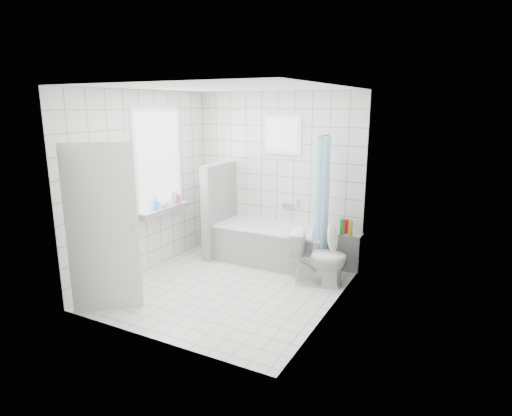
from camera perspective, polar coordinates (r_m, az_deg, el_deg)
The scene contains 19 objects.
ground at distance 5.88m, azimuth -3.58°, elevation -10.47°, with size 3.00×3.00×0.00m, color white.
ceiling at distance 5.38m, azimuth -4.00°, elevation 15.74°, with size 3.00×3.00×0.00m, color white.
wall_back at distance 6.79m, azimuth 2.83°, elevation 4.28°, with size 2.80×0.02×2.60m, color white.
wall_front at distance 4.31m, azimuth -14.21°, elevation -1.56°, with size 2.80×0.02×2.60m, color white.
wall_left at distance 6.32m, azimuth -14.71°, elevation 3.15°, with size 0.02×3.00×2.60m, color white.
wall_right at distance 4.92m, azimuth 10.30°, elevation 0.49°, with size 0.02×3.00×2.60m, color white.
window_left at distance 6.46m, azimuth -12.79°, elevation 6.18°, with size 0.01×0.90×1.40m, color white.
window_back at distance 6.63m, azimuth 3.53°, elevation 9.71°, with size 0.50×0.01×0.50m, color white.
window_sill at distance 6.57m, azimuth -12.15°, elevation -0.24°, with size 0.18×1.02×0.08m, color white.
door at distance 5.23m, azimuth -19.76°, elevation -2.72°, with size 0.04×0.80×2.00m, color silver.
bathtub at distance 6.65m, azimuth 2.30°, elevation -4.88°, with size 1.74×0.77×0.58m.
partition_wall at distance 6.92m, azimuth -4.87°, elevation -0.22°, with size 0.15×0.85×1.50m, color white.
tiled_ledge at distance 6.52m, azimuth 12.11°, elevation -5.70°, with size 0.40×0.24×0.55m, color white.
toilet at distance 5.88m, azimuth 8.39°, elevation -6.57°, with size 0.43×0.75×0.77m, color white.
curtain_rod at distance 6.00m, azimuth 9.47°, elevation 9.62°, with size 0.02×0.02×0.80m, color silver.
shower_curtain at distance 6.00m, azimuth 8.75°, elevation 0.96°, with size 0.14×0.48×1.78m, color #50C2EA, non-canonical shape.
tub_faucet at distance 6.75m, azimuth 4.33°, elevation 0.32°, with size 0.18×0.06×0.06m, color silver.
sill_bottles at distance 6.60m, azimuth -11.65°, elevation 1.23°, with size 0.18×0.62×0.30m.
ledge_bottles at distance 6.36m, azimuth 11.93°, elevation -2.51°, with size 0.19×0.17×0.24m.
Camera 1 is at (2.81, -4.58, 2.40)m, focal length 30.00 mm.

